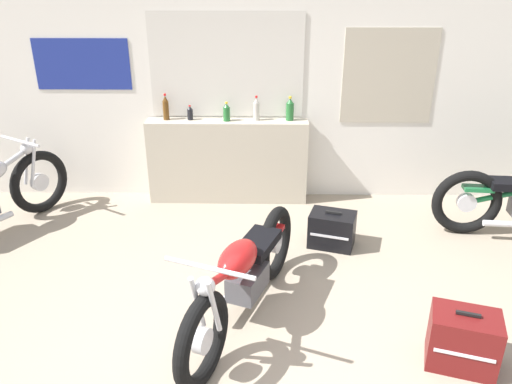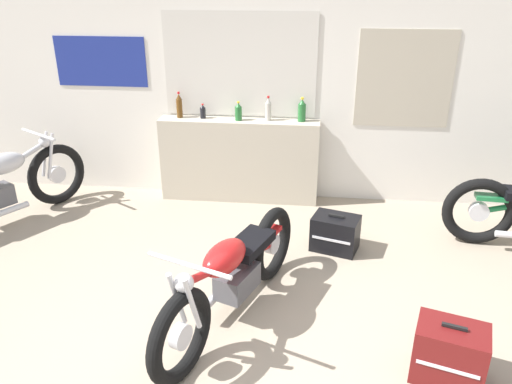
{
  "view_description": "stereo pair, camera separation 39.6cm",
  "coord_description": "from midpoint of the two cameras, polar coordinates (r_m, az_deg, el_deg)",
  "views": [
    {
      "loc": [
        0.04,
        -2.57,
        2.54
      ],
      "look_at": [
        -0.03,
        1.56,
        0.7
      ],
      "focal_mm": 35.0,
      "sensor_mm": 36.0,
      "label": 1
    },
    {
      "loc": [
        0.44,
        -2.54,
        2.54
      ],
      "look_at": [
        -0.03,
        1.56,
        0.7
      ],
      "focal_mm": 35.0,
      "sensor_mm": 36.0,
      "label": 2
    }
  ],
  "objects": [
    {
      "name": "bottle_center",
      "position": [
        5.7,
        -0.02,
        9.11
      ],
      "size": [
        0.08,
        0.08,
        0.22
      ],
      "color": "#23662D",
      "rests_on": "sill_counter"
    },
    {
      "name": "bottle_right_center",
      "position": [
        5.7,
        3.42,
        9.36
      ],
      "size": [
        0.07,
        0.07,
        0.28
      ],
      "color": "#B7B2A8",
      "rests_on": "sill_counter"
    },
    {
      "name": "hard_case_darkred",
      "position": [
        3.79,
        24.18,
        -16.56
      ],
      "size": [
        0.53,
        0.43,
        0.44
      ],
      "color": "maroon",
      "rests_on": "ground_plane"
    },
    {
      "name": "bottle_leftmost",
      "position": [
        5.85,
        -6.83,
        9.7
      ],
      "size": [
        0.07,
        0.07,
        0.3
      ],
      "color": "#5B3814",
      "rests_on": "sill_counter"
    },
    {
      "name": "motorcycle_red",
      "position": [
        3.86,
        0.26,
        -9.63
      ],
      "size": [
        0.92,
        1.94,
        0.82
      ],
      "color": "black",
      "rests_on": "ground_plane"
    },
    {
      "name": "bottle_rightmost",
      "position": [
        5.7,
        7.28,
        9.18
      ],
      "size": [
        0.09,
        0.09,
        0.27
      ],
      "color": "#23662D",
      "rests_on": "sill_counter"
    },
    {
      "name": "hard_case_black",
      "position": [
        5.01,
        11.3,
        -4.68
      ],
      "size": [
        0.51,
        0.42,
        0.38
      ],
      "color": "black",
      "rests_on": "ground_plane"
    },
    {
      "name": "ground_plane",
      "position": [
        3.61,
        0.81,
        -20.68
      ],
      "size": [
        24.0,
        24.0,
        0.0
      ],
      "primitive_type": "plane",
      "color": "gray"
    },
    {
      "name": "sill_counter",
      "position": [
        5.88,
        0.0,
        3.61
      ],
      "size": [
        1.85,
        0.28,
        0.98
      ],
      "color": "#B7AD99",
      "rests_on": "ground_plane"
    },
    {
      "name": "wall_back",
      "position": [
        5.78,
        4.0,
        12.62
      ],
      "size": [
        10.0,
        0.07,
        2.8
      ],
      "color": "silver",
      "rests_on": "ground_plane"
    },
    {
      "name": "bottle_left_center",
      "position": [
        5.81,
        -4.14,
        9.11
      ],
      "size": [
        0.06,
        0.06,
        0.17
      ],
      "color": "black",
      "rests_on": "sill_counter"
    }
  ]
}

